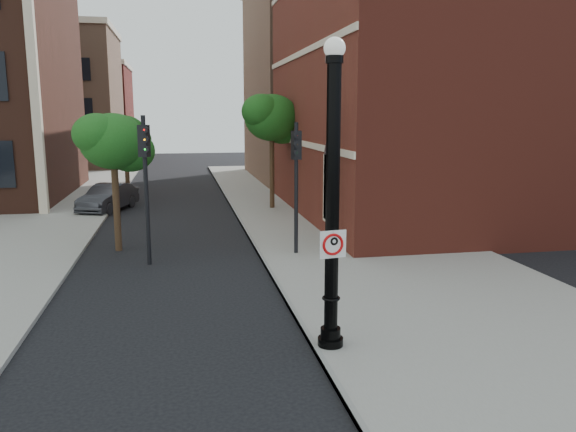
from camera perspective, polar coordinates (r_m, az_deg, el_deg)
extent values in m
plane|color=black|center=(12.27, -7.62, -12.91)|extent=(120.00, 120.00, 0.00)
cube|color=gray|center=(22.77, 6.04, -1.80)|extent=(8.00, 60.00, 0.12)
cube|color=gray|center=(30.83, -26.72, 0.34)|extent=(10.00, 50.00, 0.12)
cube|color=gray|center=(21.95, -3.88, -2.19)|extent=(0.10, 60.00, 0.14)
cube|color=maroon|center=(30.24, 22.74, 11.79)|extent=(22.00, 16.00, 12.00)
cube|color=black|center=(21.20, 4.23, 2.66)|extent=(0.08, 1.40, 2.40)
cube|color=beige|center=(25.90, 1.38, 7.41)|extent=(0.06, 16.00, 0.25)
cube|color=beige|center=(26.01, 1.42, 16.24)|extent=(0.06, 16.00, 0.25)
cube|color=beige|center=(29.07, -24.49, 13.73)|extent=(0.40, 0.40, 14.00)
cube|color=#9B6E54|center=(56.45, -23.11, 10.73)|extent=(12.00, 12.00, 12.00)
cube|color=maroon|center=(70.21, -20.69, 9.83)|extent=(12.00, 12.00, 10.00)
cube|color=#9B6E54|center=(44.53, 11.15, 12.95)|extent=(22.00, 14.00, 14.00)
cylinder|color=black|center=(11.91, 4.33, -12.84)|extent=(0.53, 0.53, 0.28)
cylinder|color=black|center=(11.82, 4.34, -11.79)|extent=(0.42, 0.42, 0.24)
cylinder|color=black|center=(11.10, 4.53, 0.95)|extent=(0.28, 0.28, 5.48)
torus|color=black|center=(11.56, 4.39, -8.32)|extent=(0.38, 0.38, 0.06)
cylinder|color=black|center=(11.00, 4.74, 15.57)|extent=(0.34, 0.34, 0.14)
sphere|color=silver|center=(11.02, 4.76, 16.64)|extent=(0.42, 0.42, 0.42)
cube|color=white|center=(11.09, 4.59, -2.88)|extent=(0.56, 0.09, 0.56)
cube|color=black|center=(11.03, 4.61, -1.59)|extent=(0.55, 0.08, 0.05)
cube|color=black|center=(11.15, 4.57, -4.16)|extent=(0.55, 0.08, 0.05)
cube|color=black|center=(10.99, 3.36, -2.99)|extent=(0.05, 0.01, 0.56)
cube|color=black|center=(11.19, 5.79, -2.78)|extent=(0.05, 0.01, 0.56)
torus|color=#C30709|center=(11.09, 4.59, -2.88)|extent=(0.45, 0.11, 0.45)
cube|color=#C30709|center=(11.09, 4.59, -2.88)|extent=(0.31, 0.05, 0.32)
cube|color=black|center=(11.07, 4.34, -2.90)|extent=(0.05, 0.01, 0.26)
torus|color=black|center=(11.08, 4.70, -2.57)|extent=(0.18, 0.07, 0.17)
cylinder|color=black|center=(11.03, 4.61, -1.61)|extent=(0.03, 0.02, 0.03)
imported|color=#303035|center=(29.60, -17.80, 1.79)|extent=(2.81, 4.36, 1.36)
cylinder|color=black|center=(18.41, -14.20, 2.43)|extent=(0.14, 0.14, 4.79)
cube|color=black|center=(18.26, -14.42, 7.39)|extent=(0.39, 0.38, 1.00)
sphere|color=#E50505|center=(18.10, -14.30, 8.48)|extent=(0.18, 0.18, 0.18)
sphere|color=#FF8C00|center=(18.11, -14.25, 7.54)|extent=(0.18, 0.18, 0.18)
sphere|color=#00E519|center=(18.13, -14.21, 6.59)|extent=(0.18, 0.18, 0.18)
cylinder|color=black|center=(18.93, 0.83, 2.61)|extent=(0.13, 0.13, 4.56)
cube|color=black|center=(18.78, 0.85, 7.20)|extent=(0.33, 0.31, 0.95)
sphere|color=#E50505|center=(18.61, 0.87, 8.20)|extent=(0.17, 0.17, 0.17)
sphere|color=#FF8C00|center=(18.63, 0.86, 7.32)|extent=(0.17, 0.17, 0.17)
sphere|color=#00E519|center=(18.64, 0.86, 6.45)|extent=(0.17, 0.17, 0.17)
cylinder|color=#999999|center=(19.15, 4.28, 4.19)|extent=(0.11, 0.11, 5.56)
cylinder|color=#362215|center=(20.71, -17.06, 1.53)|extent=(0.24, 0.24, 3.63)
ellipsoid|color=#194E14|center=(20.51, -17.36, 7.26)|extent=(2.28, 2.28, 1.94)
ellipsoid|color=#194E14|center=(20.89, -15.77, 6.39)|extent=(1.76, 1.76, 1.50)
ellipsoid|color=#194E14|center=(20.25, -18.82, 7.88)|extent=(1.66, 1.66, 1.41)
cylinder|color=#362215|center=(32.11, -16.04, 4.49)|extent=(0.24, 0.24, 3.54)
ellipsoid|color=#194E14|center=(31.98, -16.22, 8.10)|extent=(2.23, 2.23, 1.89)
ellipsoid|color=#194E14|center=(32.35, -15.22, 7.54)|extent=(1.72, 1.72, 1.46)
ellipsoid|color=#194E14|center=(31.71, -17.12, 8.49)|extent=(1.62, 1.62, 1.38)
cylinder|color=#362215|center=(28.36, -1.64, 4.95)|extent=(0.24, 0.24, 4.33)
ellipsoid|color=#194E14|center=(28.23, -1.67, 9.96)|extent=(2.72, 2.72, 2.31)
ellipsoid|color=#194E14|center=(28.83, -0.60, 9.11)|extent=(2.10, 2.10, 1.79)
ellipsoid|color=#194E14|center=(27.78, -2.70, 10.58)|extent=(1.98, 1.98, 1.68)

